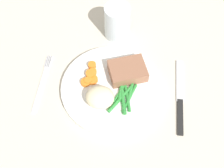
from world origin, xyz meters
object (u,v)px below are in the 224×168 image
fork (42,83)px  knife (180,97)px  dinner_plate (112,88)px  meat_portion (128,71)px  water_glass (117,24)px

fork → knife: size_ratio=0.81×
knife → dinner_plate: bearing=-179.9°
dinner_plate → meat_portion: meat_portion is taller
fork → meat_portion: bearing=9.8°
fork → water_glass: 24.92cm
meat_portion → fork: bearing=-168.7°
dinner_plate → water_glass: 18.19cm
dinner_plate → fork: (-17.42, -0.26, -0.60)cm
knife → water_glass: water_glass is taller
meat_portion → fork: meat_portion is taller
fork → knife: (33.88, -0.03, -0.00)cm
fork → knife: knife is taller
dinner_plate → meat_portion: 5.57cm
meat_portion → dinner_plate: bearing=-130.6°
meat_portion → fork: size_ratio=0.52×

